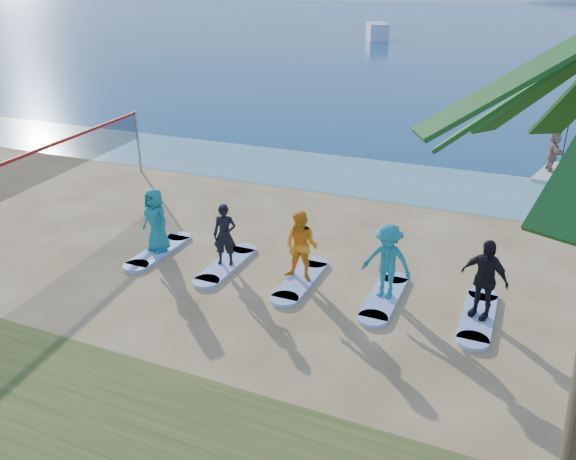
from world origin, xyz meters
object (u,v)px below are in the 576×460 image
at_px(student_1, 225,235).
at_px(surfboard_4, 478,317).
at_px(volleyball_net, 67,156).
at_px(surfboard_1, 226,265).
at_px(surfboard_0, 159,251).
at_px(paddleboarder, 554,151).
at_px(surfboard_3, 384,297).
at_px(student_0, 156,220).
at_px(student_2, 301,246).
at_px(student_4, 484,279).
at_px(surfboard_2, 301,280).
at_px(boat_offshore_a, 377,39).
at_px(paddleboard, 550,172).
at_px(student_3, 387,261).

height_order(student_1, surfboard_4, student_1).
distance_m(volleyball_net, surfboard_1, 7.32).
bearing_deg(surfboard_0, surfboard_1, 0.00).
height_order(paddleboarder, surfboard_3, paddleboarder).
bearing_deg(surfboard_3, student_1, 180.00).
bearing_deg(student_0, student_2, 12.88).
bearing_deg(surfboard_0, surfboard_4, 0.00).
bearing_deg(surfboard_3, volleyball_net, 171.43).
relative_size(student_2, student_4, 0.97).
relative_size(surfboard_0, surfboard_2, 1.00).
bearing_deg(student_0, boat_offshore_a, 113.24).
distance_m(boat_offshore_a, student_0, 74.01).
bearing_deg(student_2, surfboard_0, -179.22).
xyz_separation_m(student_0, surfboard_4, (8.82, 0.00, -0.96)).
relative_size(surfboard_0, student_0, 1.20).
height_order(surfboard_1, surfboard_2, same).
height_order(paddleboard, surfboard_1, paddleboard).
xyz_separation_m(paddleboard, boat_offshore_a, (-23.59, 60.18, -0.06)).
bearing_deg(surfboard_1, boat_offshore_a, 102.03).
height_order(paddleboard, surfboard_3, paddleboard).
bearing_deg(student_2, volleyball_net, 170.18).
distance_m(paddleboard, student_4, 12.74).
height_order(surfboard_0, student_2, student_2).
bearing_deg(surfboard_2, surfboard_1, 180.00).
bearing_deg(student_2, student_0, -179.22).
bearing_deg(student_1, paddleboarder, 40.96).
bearing_deg(student_3, student_4, 5.70).
distance_m(volleyball_net, surfboard_4, 13.72).
bearing_deg(surfboard_4, surfboard_1, 180.00).
height_order(paddleboard, surfboard_4, paddleboard).
xyz_separation_m(student_1, surfboard_4, (6.61, 0.00, -0.90)).
xyz_separation_m(student_1, surfboard_2, (2.20, 0.00, -0.90)).
height_order(surfboard_1, student_4, student_4).
xyz_separation_m(surfboard_0, surfboard_1, (2.20, 0.00, 0.00)).
height_order(student_1, student_4, student_4).
bearing_deg(paddleboarder, surfboard_4, 159.72).
xyz_separation_m(surfboard_2, student_2, (0.00, 0.00, 0.97)).
bearing_deg(student_4, student_3, -159.05).
relative_size(paddleboard, surfboard_2, 1.36).
height_order(student_2, surfboard_4, student_2).
xyz_separation_m(student_0, surfboard_3, (6.61, 0.00, -0.96)).
height_order(surfboard_0, student_3, student_3).
xyz_separation_m(student_1, student_4, (6.61, 0.00, 0.09)).
relative_size(paddleboarder, student_4, 0.86).
distance_m(volleyball_net, student_0, 5.05).
bearing_deg(student_4, student_0, -159.05).
xyz_separation_m(paddleboarder, surfboard_0, (-10.28, -12.62, -0.89)).
bearing_deg(student_0, volleyball_net, 172.88).
bearing_deg(surfboard_0, surfboard_3, 0.00).
distance_m(surfboard_1, student_4, 6.69).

